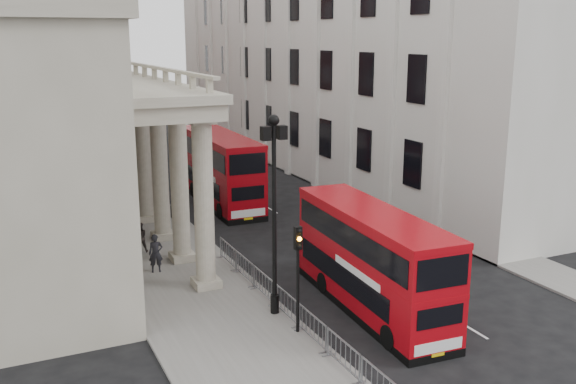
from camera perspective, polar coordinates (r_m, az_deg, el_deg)
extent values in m
plane|color=black|center=(24.46, 4.06, -14.15)|extent=(260.00, 260.00, 0.00)
cube|color=slate|center=(50.72, -15.70, 0.24)|extent=(6.00, 140.00, 0.12)
cube|color=slate|center=(55.65, 1.27, 1.92)|extent=(3.00, 140.00, 0.12)
cube|color=slate|center=(51.25, -12.45, 0.58)|extent=(0.20, 140.00, 0.14)
cube|color=beige|center=(57.41, 2.73, 14.77)|extent=(8.00, 55.00, 25.00)
cube|color=#60605E|center=(112.33, -16.66, 9.35)|extent=(8.00, 8.00, 8.00)
cylinder|color=black|center=(27.22, -1.19, -9.89)|extent=(0.36, 0.36, 0.80)
cylinder|color=black|center=(25.99, -1.23, -2.60)|extent=(0.18, 0.18, 8.00)
sphere|color=black|center=(25.15, -1.28, 6.40)|extent=(0.44, 0.44, 0.44)
cube|color=black|center=(25.36, -0.54, 5.32)|extent=(0.35, 0.35, 0.55)
cube|color=black|center=(25.08, -2.01, 5.22)|extent=(0.35, 0.35, 0.55)
cylinder|color=black|center=(41.57, -10.15, -1.71)|extent=(0.36, 0.36, 0.80)
cylinder|color=black|center=(40.77, -10.36, 3.17)|extent=(0.18, 0.18, 8.00)
sphere|color=black|center=(40.24, -10.61, 8.92)|extent=(0.44, 0.44, 0.44)
cube|color=black|center=(40.38, -10.10, 8.24)|extent=(0.35, 0.35, 0.55)
cube|color=black|center=(40.20, -11.07, 8.18)|extent=(0.35, 0.35, 0.55)
cylinder|color=black|center=(56.81, -14.37, 2.21)|extent=(0.36, 0.36, 0.80)
cylinder|color=black|center=(56.23, -14.59, 5.81)|extent=(0.18, 0.18, 8.00)
sphere|color=black|center=(55.84, -14.84, 9.97)|extent=(0.44, 0.44, 0.44)
cube|color=black|center=(55.94, -14.45, 9.49)|extent=(0.35, 0.35, 0.55)
cube|color=black|center=(55.81, -15.17, 9.44)|extent=(0.35, 0.35, 0.55)
cylinder|color=black|center=(25.08, 0.88, -8.79)|extent=(0.12, 0.12, 3.40)
cube|color=black|center=(24.34, 0.89, -4.11)|extent=(0.28, 0.22, 0.90)
sphere|color=black|center=(24.14, 1.03, -3.52)|extent=(0.18, 0.18, 0.18)
sphere|color=orange|center=(24.23, 1.03, -4.19)|extent=(0.18, 0.18, 0.18)
sphere|color=black|center=(24.33, 1.03, -4.87)|extent=(0.18, 0.18, 0.18)
cube|color=gray|center=(23.00, 4.91, -14.20)|extent=(0.50, 2.30, 1.10)
cube|color=gray|center=(24.84, 2.16, -11.94)|extent=(0.50, 2.30, 1.10)
cube|color=gray|center=(26.76, -0.17, -9.98)|extent=(0.50, 2.30, 1.10)
cube|color=gray|center=(28.74, -2.16, -8.26)|extent=(0.50, 2.30, 1.10)
cube|color=gray|center=(30.78, -3.87, -6.77)|extent=(0.50, 2.30, 1.10)
cube|color=gray|center=(32.85, -5.36, -5.45)|extent=(0.50, 2.30, 1.10)
cube|color=#A70710|center=(27.76, 7.37, -7.80)|extent=(2.99, 10.18, 1.92)
cube|color=#A70710|center=(27.10, 7.50, -3.89)|extent=(2.99, 10.18, 1.68)
cube|color=#A70710|center=(26.82, 7.56, -1.94)|extent=(3.03, 10.22, 0.24)
cube|color=black|center=(28.19, 7.30, -9.93)|extent=(3.01, 10.18, 0.34)
cube|color=black|center=(27.67, 7.38, -7.34)|extent=(2.93, 8.27, 0.96)
cube|color=black|center=(27.07, 7.50, -3.70)|extent=(3.01, 9.61, 1.05)
cube|color=white|center=(24.16, 13.21, -13.22)|extent=(2.01, 0.18, 0.43)
cube|color=yellow|center=(24.30, 13.18, -13.90)|extent=(0.53, 0.07, 0.12)
cylinder|color=black|center=(24.82, 9.04, -12.62)|extent=(0.36, 0.97, 0.96)
cylinder|color=black|center=(25.91, 13.26, -11.66)|extent=(0.36, 0.97, 0.96)
cylinder|color=black|center=(29.54, 3.25, -8.05)|extent=(0.36, 0.97, 0.96)
cylinder|color=black|center=(30.45, 6.98, -7.45)|extent=(0.36, 0.97, 0.96)
cube|color=#96060E|center=(44.92, -6.01, 0.79)|extent=(2.98, 11.28, 2.14)
cube|color=#96060E|center=(44.48, -6.08, 3.58)|extent=(2.98, 11.28, 1.87)
cube|color=#96060E|center=(44.31, -6.12, 4.94)|extent=(3.02, 11.32, 0.27)
cube|color=black|center=(45.21, -5.97, -0.76)|extent=(3.00, 11.28, 0.37)
cube|color=black|center=(44.86, -6.02, 1.13)|extent=(2.98, 9.15, 1.07)
cube|color=black|center=(44.46, -6.09, 3.71)|extent=(3.02, 10.64, 1.17)
cube|color=white|center=(39.96, -3.56, -1.89)|extent=(2.24, 0.13, 0.48)
cube|color=yellow|center=(40.04, -3.54, -2.38)|extent=(0.59, 0.06, 0.14)
cylinder|color=black|center=(41.18, -5.94, -1.70)|extent=(0.37, 1.08, 1.07)
cylinder|color=black|center=(41.94, -2.80, -1.36)|extent=(0.37, 1.08, 1.07)
cylinder|color=black|center=(47.25, -8.34, 0.24)|extent=(0.37, 1.08, 1.07)
cylinder|color=black|center=(47.91, -5.55, 0.51)|extent=(0.37, 1.08, 1.07)
imported|color=black|center=(32.15, -11.67, -5.36)|extent=(0.76, 0.56, 1.90)
imported|color=#292220|center=(35.20, -13.02, -3.97)|extent=(0.80, 0.63, 1.65)
imported|color=black|center=(41.69, -12.43, -1.05)|extent=(1.01, 0.78, 1.82)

